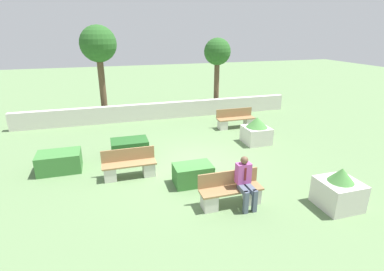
{
  "coord_description": "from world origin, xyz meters",
  "views": [
    {
      "loc": [
        -2.72,
        -8.77,
        4.36
      ],
      "look_at": [
        0.06,
        0.5,
        0.9
      ],
      "focal_mm": 28.0,
      "sensor_mm": 36.0,
      "label": 1
    }
  ],
  "objects_px": {
    "tree_center_left": "(217,54)",
    "bench_right_side": "(236,121)",
    "planter_corner_right": "(339,191)",
    "person_seated_man": "(245,180)",
    "bench_front": "(231,193)",
    "tree_leftmost": "(98,46)",
    "bench_left_side": "(129,167)",
    "planter_corner_left": "(256,131)"
  },
  "relations": [
    {
      "from": "tree_center_left",
      "to": "bench_right_side",
      "type": "bearing_deg",
      "value": -93.59
    },
    {
      "from": "bench_right_side",
      "to": "planter_corner_right",
      "type": "relative_size",
      "value": 1.63
    },
    {
      "from": "person_seated_man",
      "to": "tree_center_left",
      "type": "distance_m",
      "value": 9.77
    },
    {
      "from": "bench_front",
      "to": "tree_leftmost",
      "type": "xyz_separation_m",
      "value": [
        -2.93,
        9.2,
        3.24
      ]
    },
    {
      "from": "bench_front",
      "to": "tree_leftmost",
      "type": "distance_m",
      "value": 10.18
    },
    {
      "from": "bench_front",
      "to": "planter_corner_right",
      "type": "distance_m",
      "value": 2.75
    },
    {
      "from": "bench_front",
      "to": "person_seated_man",
      "type": "relative_size",
      "value": 1.24
    },
    {
      "from": "bench_left_side",
      "to": "person_seated_man",
      "type": "bearing_deg",
      "value": -37.99
    },
    {
      "from": "bench_right_side",
      "to": "person_seated_man",
      "type": "bearing_deg",
      "value": -110.26
    },
    {
      "from": "bench_front",
      "to": "planter_corner_left",
      "type": "xyz_separation_m",
      "value": [
        2.8,
        3.86,
        0.17
      ]
    },
    {
      "from": "bench_right_side",
      "to": "planter_corner_left",
      "type": "distance_m",
      "value": 2.06
    },
    {
      "from": "planter_corner_right",
      "to": "tree_center_left",
      "type": "distance_m",
      "value": 10.19
    },
    {
      "from": "bench_front",
      "to": "bench_right_side",
      "type": "distance_m",
      "value": 6.56
    },
    {
      "from": "bench_front",
      "to": "tree_center_left",
      "type": "height_order",
      "value": "tree_center_left"
    },
    {
      "from": "planter_corner_left",
      "to": "bench_right_side",
      "type": "bearing_deg",
      "value": 89.02
    },
    {
      "from": "person_seated_man",
      "to": "planter_corner_right",
      "type": "xyz_separation_m",
      "value": [
        2.28,
        -0.75,
        -0.28
      ]
    },
    {
      "from": "planter_corner_left",
      "to": "planter_corner_right",
      "type": "relative_size",
      "value": 0.98
    },
    {
      "from": "planter_corner_left",
      "to": "planter_corner_right",
      "type": "distance_m",
      "value": 4.75
    },
    {
      "from": "bench_right_side",
      "to": "planter_corner_right",
      "type": "bearing_deg",
      "value": -89.65
    },
    {
      "from": "bench_front",
      "to": "planter_corner_left",
      "type": "relative_size",
      "value": 1.56
    },
    {
      "from": "bench_front",
      "to": "tree_leftmost",
      "type": "height_order",
      "value": "tree_leftmost"
    },
    {
      "from": "bench_left_side",
      "to": "tree_leftmost",
      "type": "height_order",
      "value": "tree_leftmost"
    },
    {
      "from": "planter_corner_right",
      "to": "tree_leftmost",
      "type": "relative_size",
      "value": 0.24
    },
    {
      "from": "bench_left_side",
      "to": "planter_corner_left",
      "type": "distance_m",
      "value": 5.39
    },
    {
      "from": "bench_right_side",
      "to": "person_seated_man",
      "type": "relative_size",
      "value": 1.32
    },
    {
      "from": "bench_left_side",
      "to": "planter_corner_right",
      "type": "relative_size",
      "value": 1.51
    },
    {
      "from": "planter_corner_right",
      "to": "tree_leftmost",
      "type": "distance_m",
      "value": 11.92
    },
    {
      "from": "bench_left_side",
      "to": "person_seated_man",
      "type": "relative_size",
      "value": 1.22
    },
    {
      "from": "bench_left_side",
      "to": "planter_corner_right",
      "type": "distance_m",
      "value": 5.93
    },
    {
      "from": "bench_right_side",
      "to": "tree_center_left",
      "type": "relative_size",
      "value": 0.45
    },
    {
      "from": "person_seated_man",
      "to": "bench_front",
      "type": "bearing_deg",
      "value": 156.63
    },
    {
      "from": "planter_corner_right",
      "to": "tree_center_left",
      "type": "xyz_separation_m",
      "value": [
        0.42,
        9.83,
        2.64
      ]
    },
    {
      "from": "bench_front",
      "to": "planter_corner_right",
      "type": "relative_size",
      "value": 1.53
    },
    {
      "from": "person_seated_man",
      "to": "tree_leftmost",
      "type": "distance_m",
      "value": 10.29
    },
    {
      "from": "bench_front",
      "to": "bench_left_side",
      "type": "relative_size",
      "value": 1.01
    },
    {
      "from": "bench_front",
      "to": "bench_right_side",
      "type": "height_order",
      "value": "same"
    },
    {
      "from": "bench_right_side",
      "to": "planter_corner_right",
      "type": "xyz_separation_m",
      "value": [
        -0.23,
        -6.8,
        0.13
      ]
    },
    {
      "from": "tree_leftmost",
      "to": "bench_front",
      "type": "bearing_deg",
      "value": -72.33
    },
    {
      "from": "tree_center_left",
      "to": "tree_leftmost",
      "type": "bearing_deg",
      "value": 177.55
    },
    {
      "from": "planter_corner_right",
      "to": "tree_center_left",
      "type": "bearing_deg",
      "value": 87.54
    },
    {
      "from": "planter_corner_left",
      "to": "planter_corner_right",
      "type": "height_order",
      "value": "planter_corner_right"
    },
    {
      "from": "bench_front",
      "to": "person_seated_man",
      "type": "height_order",
      "value": "person_seated_man"
    }
  ]
}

